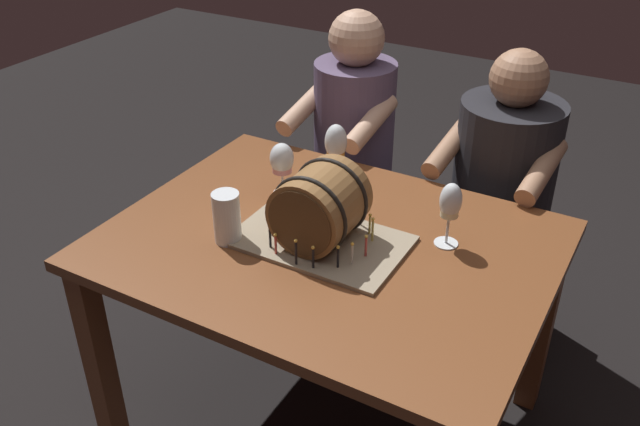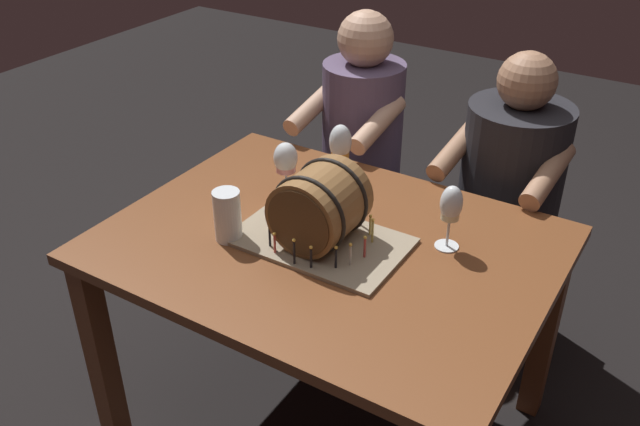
# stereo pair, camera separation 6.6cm
# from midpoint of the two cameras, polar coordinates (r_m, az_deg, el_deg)

# --- Properties ---
(ground_plane) EXTENTS (8.00, 8.00, 0.00)m
(ground_plane) POSITION_cam_midpoint_polar(r_m,az_deg,el_deg) (2.50, 1.37, -16.67)
(ground_plane) COLOR black
(dining_table) EXTENTS (1.28, 0.97, 0.75)m
(dining_table) POSITION_cam_midpoint_polar(r_m,az_deg,el_deg) (2.07, 1.59, -4.77)
(dining_table) COLOR brown
(dining_table) RESTS_ON ground
(barrel_cake) EXTENTS (0.49, 0.31, 0.24)m
(barrel_cake) POSITION_cam_midpoint_polar(r_m,az_deg,el_deg) (1.94, 0.98, 0.22)
(barrel_cake) COLOR gray
(barrel_cake) RESTS_ON dining_table
(wine_glass_rose) EXTENTS (0.08, 0.08, 0.18)m
(wine_glass_rose) POSITION_cam_midpoint_polar(r_m,az_deg,el_deg) (2.20, -2.01, 4.40)
(wine_glass_rose) COLOR white
(wine_glass_rose) RESTS_ON dining_table
(wine_glass_white) EXTENTS (0.07, 0.07, 0.20)m
(wine_glass_white) POSITION_cam_midpoint_polar(r_m,az_deg,el_deg) (1.95, 11.77, 0.50)
(wine_glass_white) COLOR white
(wine_glass_white) RESTS_ON dining_table
(wine_glass_amber) EXTENTS (0.07, 0.07, 0.21)m
(wine_glass_amber) POSITION_cam_midpoint_polar(r_m,az_deg,el_deg) (2.26, 2.54, 5.69)
(wine_glass_amber) COLOR white
(wine_glass_amber) RESTS_ON dining_table
(beer_pint) EXTENTS (0.08, 0.08, 0.16)m
(beer_pint) POSITION_cam_midpoint_polar(r_m,az_deg,el_deg) (1.99, -6.74, -0.28)
(beer_pint) COLOR white
(beer_pint) RESTS_ON dining_table
(person_seated_left) EXTENTS (0.37, 0.46, 1.20)m
(person_seated_left) POSITION_cam_midpoint_polar(r_m,az_deg,el_deg) (2.81, 4.05, 3.40)
(person_seated_left) COLOR #372D40
(person_seated_left) RESTS_ON ground
(person_seated_right) EXTENTS (0.42, 0.50, 1.15)m
(person_seated_right) POSITION_cam_midpoint_polar(r_m,az_deg,el_deg) (2.62, 15.81, -0.03)
(person_seated_right) COLOR black
(person_seated_right) RESTS_ON ground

